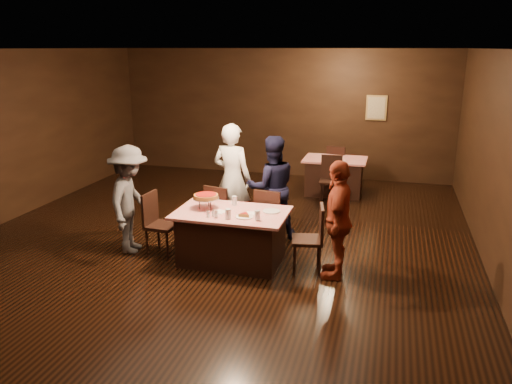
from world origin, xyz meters
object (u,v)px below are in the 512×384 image
(chair_back_far, at_px, (338,166))
(plate_empty, at_px, (271,211))
(diner_navy_hoodie, at_px, (272,187))
(chair_far_left, at_px, (222,213))
(chair_end_left, at_px, (162,224))
(glass_back, at_px, (234,201))
(glass_front_right, at_px, (257,215))
(back_table, at_px, (334,176))
(pizza_stand, at_px, (206,196))
(main_table, at_px, (232,237))
(diner_white_jacket, at_px, (232,179))
(chair_end_right, at_px, (307,239))
(chair_far_right, at_px, (271,217))
(diner_grey_knit, at_px, (130,200))
(diner_red_shirt, at_px, (338,220))
(glass_front_left, at_px, (228,214))
(chair_back_near, at_px, (330,180))

(chair_back_far, relative_size, plate_empty, 3.80)
(diner_navy_hoodie, bearing_deg, chair_far_left, 4.13)
(chair_end_left, relative_size, glass_back, 6.79)
(plate_empty, height_order, glass_front_right, glass_front_right)
(back_table, height_order, pizza_stand, pizza_stand)
(main_table, bearing_deg, diner_navy_hoodie, 74.77)
(chair_end_left, bearing_deg, diner_white_jacket, -27.28)
(chair_end_right, xyz_separation_m, chair_back_far, (-0.09, 4.52, 0.00))
(chair_far_right, height_order, chair_end_left, same)
(chair_far_left, xyz_separation_m, chair_end_right, (1.50, -0.75, 0.00))
(diner_white_jacket, distance_m, plate_empty, 1.41)
(main_table, xyz_separation_m, chair_back_far, (1.01, 4.52, 0.09))
(diner_grey_knit, relative_size, plate_empty, 6.58)
(back_table, xyz_separation_m, glass_back, (-1.06, -3.62, 0.46))
(chair_far_left, xyz_separation_m, diner_navy_hoodie, (0.71, 0.40, 0.37))
(glass_front_right, bearing_deg, chair_end_right, 21.04)
(diner_white_jacket, bearing_deg, plate_empty, 141.89)
(chair_far_left, height_order, diner_red_shirt, diner_red_shirt)
(chair_end_right, height_order, diner_white_jacket, diner_white_jacket)
(chair_back_far, relative_size, glass_front_left, 6.79)
(chair_end_right, bearing_deg, diner_red_shirt, 68.70)
(diner_grey_knit, bearing_deg, glass_front_left, -109.72)
(glass_front_left, xyz_separation_m, glass_back, (-0.10, 0.60, 0.00))
(glass_back, bearing_deg, chair_end_left, -164.05)
(back_table, bearing_deg, diner_white_jacket, -117.05)
(pizza_stand, bearing_deg, diner_grey_knit, -177.23)
(main_table, xyz_separation_m, glass_front_right, (0.45, -0.25, 0.46))
(chair_back_far, relative_size, glass_front_right, 6.79)
(diner_navy_hoodie, xyz_separation_m, glass_front_right, (0.14, -1.40, -0.00))
(chair_far_right, bearing_deg, chair_far_left, 5.78)
(glass_back, bearing_deg, chair_end_right, -14.62)
(chair_far_left, height_order, chair_back_far, same)
(chair_far_right, bearing_deg, diner_grey_knit, 26.53)
(main_table, xyz_separation_m, chair_far_right, (0.40, 0.75, 0.09))
(diner_red_shirt, relative_size, glass_back, 11.64)
(diner_navy_hoodie, bearing_deg, chair_far_right, 77.56)
(chair_far_left, height_order, pizza_stand, pizza_stand)
(chair_end_right, bearing_deg, chair_back_far, 169.88)
(pizza_stand, distance_m, plate_empty, 0.97)
(chair_back_far, bearing_deg, pizza_stand, 84.28)
(glass_front_left, bearing_deg, diner_white_jacket, 105.85)
(chair_back_far, bearing_deg, diner_white_jacket, 79.12)
(chair_end_right, distance_m, glass_back, 1.24)
(chair_back_near, distance_m, diner_red_shirt, 3.35)
(diner_white_jacket, distance_m, diner_navy_hoodie, 0.70)
(chair_far_right, distance_m, diner_white_jacket, 1.00)
(chair_back_near, relative_size, chair_back_far, 1.00)
(back_table, height_order, glass_front_right, glass_front_right)
(chair_end_right, height_order, plate_empty, chair_end_right)
(diner_grey_knit, bearing_deg, chair_far_left, -67.41)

